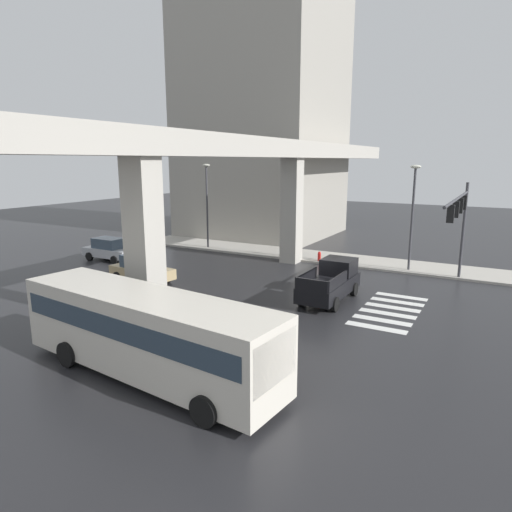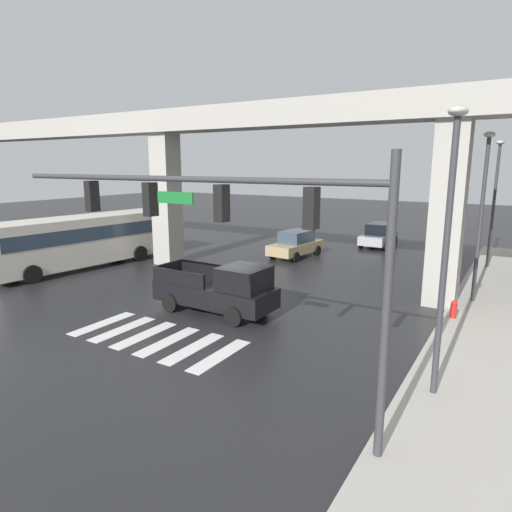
{
  "view_description": "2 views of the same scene",
  "coord_description": "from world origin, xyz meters",
  "px_view_note": "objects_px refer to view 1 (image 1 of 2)",
  "views": [
    {
      "loc": [
        -22.45,
        -9.36,
        7.54
      ],
      "look_at": [
        -1.07,
        2.62,
        2.3
      ],
      "focal_mm": 31.53,
      "sensor_mm": 36.0,
      "label": 1
    },
    {
      "loc": [
        10.5,
        -15.14,
        5.93
      ],
      "look_at": [
        0.44,
        1.31,
        1.92
      ],
      "focal_mm": 30.9,
      "sensor_mm": 36.0,
      "label": 2
    }
  ],
  "objects_px": {
    "sedan_tan": "(142,269)",
    "street_lamp_far_north": "(207,196)",
    "sedan_silver": "(110,249)",
    "street_lamp_mid_block": "(289,200)",
    "city_bus": "(146,329)",
    "street_lamp_near_corner": "(413,206)",
    "fire_hydrant": "(319,257)",
    "traffic_signal_mast": "(460,213)",
    "pickup_truck": "(331,282)"
  },
  "relations": [
    {
      "from": "sedan_tan",
      "to": "street_lamp_near_corner",
      "type": "distance_m",
      "value": 18.32
    },
    {
      "from": "street_lamp_near_corner",
      "to": "pickup_truck",
      "type": "bearing_deg",
      "value": 163.74
    },
    {
      "from": "sedan_tan",
      "to": "street_lamp_mid_block",
      "type": "bearing_deg",
      "value": -24.33
    },
    {
      "from": "traffic_signal_mast",
      "to": "street_lamp_near_corner",
      "type": "xyz_separation_m",
      "value": [
        4.16,
        3.25,
        -0.12
      ]
    },
    {
      "from": "sedan_silver",
      "to": "traffic_signal_mast",
      "type": "relative_size",
      "value": 0.4
    },
    {
      "from": "street_lamp_far_north",
      "to": "pickup_truck",
      "type": "bearing_deg",
      "value": -120.92
    },
    {
      "from": "fire_hydrant",
      "to": "street_lamp_far_north",
      "type": "bearing_deg",
      "value": 87.81
    },
    {
      "from": "sedan_tan",
      "to": "street_lamp_near_corner",
      "type": "relative_size",
      "value": 0.62
    },
    {
      "from": "street_lamp_mid_block",
      "to": "fire_hydrant",
      "type": "relative_size",
      "value": 8.52
    },
    {
      "from": "city_bus",
      "to": "sedan_tan",
      "type": "distance_m",
      "value": 13.05
    },
    {
      "from": "sedan_silver",
      "to": "sedan_tan",
      "type": "bearing_deg",
      "value": -118.3
    },
    {
      "from": "city_bus",
      "to": "street_lamp_far_north",
      "type": "height_order",
      "value": "street_lamp_far_north"
    },
    {
      "from": "traffic_signal_mast",
      "to": "city_bus",
      "type": "bearing_deg",
      "value": 152.72
    },
    {
      "from": "sedan_silver",
      "to": "street_lamp_far_north",
      "type": "distance_m",
      "value": 9.19
    },
    {
      "from": "traffic_signal_mast",
      "to": "street_lamp_far_north",
      "type": "xyz_separation_m",
      "value": [
        4.16,
        20.1,
        -0.12
      ]
    },
    {
      "from": "sedan_tan",
      "to": "street_lamp_far_north",
      "type": "bearing_deg",
      "value": 13.73
    },
    {
      "from": "sedan_silver",
      "to": "street_lamp_near_corner",
      "type": "relative_size",
      "value": 0.59
    },
    {
      "from": "fire_hydrant",
      "to": "pickup_truck",
      "type": "bearing_deg",
      "value": -154.58
    },
    {
      "from": "pickup_truck",
      "to": "sedan_tan",
      "type": "relative_size",
      "value": 1.15
    },
    {
      "from": "city_bus",
      "to": "sedan_tan",
      "type": "height_order",
      "value": "city_bus"
    },
    {
      "from": "street_lamp_near_corner",
      "to": "street_lamp_far_north",
      "type": "height_order",
      "value": "same"
    },
    {
      "from": "traffic_signal_mast",
      "to": "sedan_tan",
      "type": "bearing_deg",
      "value": 111.44
    },
    {
      "from": "pickup_truck",
      "to": "city_bus",
      "type": "distance_m",
      "value": 12.04
    },
    {
      "from": "sedan_tan",
      "to": "traffic_signal_mast",
      "type": "distance_m",
      "value": 19.1
    },
    {
      "from": "sedan_silver",
      "to": "fire_hydrant",
      "type": "relative_size",
      "value": 5.06
    },
    {
      "from": "sedan_silver",
      "to": "street_lamp_near_corner",
      "type": "distance_m",
      "value": 22.36
    },
    {
      "from": "city_bus",
      "to": "traffic_signal_mast",
      "type": "xyz_separation_m",
      "value": [
        16.17,
        -8.34,
        2.96
      ]
    },
    {
      "from": "street_lamp_near_corner",
      "to": "street_lamp_mid_block",
      "type": "distance_m",
      "value": 9.2
    },
    {
      "from": "pickup_truck",
      "to": "city_bus",
      "type": "xyz_separation_m",
      "value": [
        -11.73,
        2.59,
        0.73
      ]
    },
    {
      "from": "city_bus",
      "to": "fire_hydrant",
      "type": "distance_m",
      "value": 20.01
    },
    {
      "from": "city_bus",
      "to": "street_lamp_far_north",
      "type": "xyz_separation_m",
      "value": [
        20.33,
        11.76,
        2.83
      ]
    },
    {
      "from": "sedan_silver",
      "to": "street_lamp_mid_block",
      "type": "height_order",
      "value": "street_lamp_mid_block"
    },
    {
      "from": "street_lamp_near_corner",
      "to": "street_lamp_mid_block",
      "type": "bearing_deg",
      "value": 90.0
    },
    {
      "from": "sedan_silver",
      "to": "street_lamp_mid_block",
      "type": "bearing_deg",
      "value": -57.16
    },
    {
      "from": "street_lamp_far_north",
      "to": "sedan_silver",
      "type": "bearing_deg",
      "value": 152.44
    },
    {
      "from": "street_lamp_mid_block",
      "to": "fire_hydrant",
      "type": "height_order",
      "value": "street_lamp_mid_block"
    },
    {
      "from": "sedan_silver",
      "to": "street_lamp_far_north",
      "type": "bearing_deg",
      "value": -27.56
    },
    {
      "from": "sedan_silver",
      "to": "fire_hydrant",
      "type": "height_order",
      "value": "sedan_silver"
    },
    {
      "from": "street_lamp_near_corner",
      "to": "fire_hydrant",
      "type": "distance_m",
      "value": 7.63
    },
    {
      "from": "pickup_truck",
      "to": "city_bus",
      "type": "bearing_deg",
      "value": 167.57
    },
    {
      "from": "city_bus",
      "to": "sedan_silver",
      "type": "relative_size",
      "value": 2.56
    },
    {
      "from": "street_lamp_near_corner",
      "to": "sedan_silver",
      "type": "bearing_deg",
      "value": 109.77
    },
    {
      "from": "sedan_silver",
      "to": "fire_hydrant",
      "type": "xyz_separation_m",
      "value": [
        7.06,
        -14.35,
        -0.42
      ]
    },
    {
      "from": "sedan_tan",
      "to": "street_lamp_near_corner",
      "type": "height_order",
      "value": "street_lamp_near_corner"
    },
    {
      "from": "sedan_silver",
      "to": "traffic_signal_mast",
      "type": "height_order",
      "value": "traffic_signal_mast"
    },
    {
      "from": "city_bus",
      "to": "sedan_tan",
      "type": "relative_size",
      "value": 2.46
    },
    {
      "from": "street_lamp_mid_block",
      "to": "street_lamp_far_north",
      "type": "relative_size",
      "value": 1.0
    },
    {
      "from": "sedan_tan",
      "to": "fire_hydrant",
      "type": "height_order",
      "value": "sedan_tan"
    },
    {
      "from": "city_bus",
      "to": "street_lamp_near_corner",
      "type": "distance_m",
      "value": 21.15
    },
    {
      "from": "street_lamp_near_corner",
      "to": "fire_hydrant",
      "type": "height_order",
      "value": "street_lamp_near_corner"
    }
  ]
}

